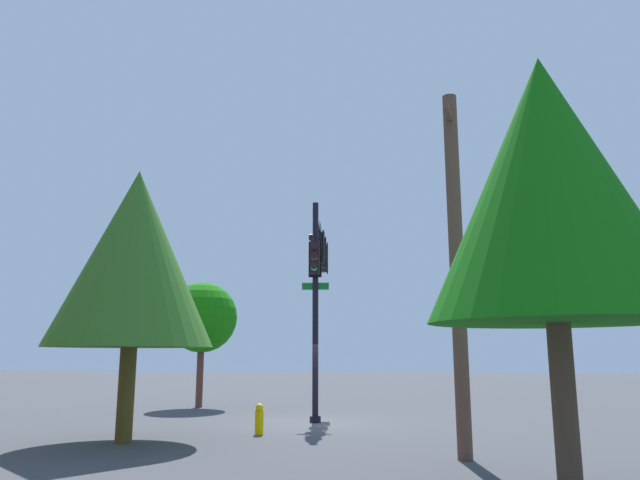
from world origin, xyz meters
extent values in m
plane|color=#414247|center=(0.00, 0.00, 0.00)|extent=(120.00, 120.00, 0.00)
cylinder|color=black|center=(0.00, 0.00, 3.67)|extent=(0.20, 0.20, 7.34)
cylinder|color=black|center=(0.00, 0.00, 0.10)|extent=(0.36, 0.36, 0.20)
cylinder|color=black|center=(2.11, 0.23, 6.73)|extent=(4.24, 0.61, 0.14)
cylinder|color=black|center=(0.95, 0.11, 6.23)|extent=(1.95, 0.29, 1.07)
cube|color=black|center=(1.21, 0.13, 5.98)|extent=(0.35, 0.39, 1.10)
cube|color=black|center=(1.22, -0.07, 5.98)|extent=(0.44, 0.08, 1.22)
sphere|color=maroon|center=(1.19, 0.33, 6.32)|extent=(0.22, 0.22, 0.22)
cylinder|color=black|center=(1.19, 0.39, 6.37)|extent=(0.24, 0.16, 0.23)
sphere|color=#855607|center=(1.19, 0.33, 5.98)|extent=(0.22, 0.22, 0.22)
cylinder|color=black|center=(1.19, 0.39, 6.03)|extent=(0.24, 0.16, 0.23)
sphere|color=#20FF59|center=(1.19, 0.33, 5.64)|extent=(0.22, 0.22, 0.22)
cylinder|color=black|center=(1.19, 0.39, 5.69)|extent=(0.24, 0.16, 0.23)
cube|color=black|center=(2.42, 0.27, 5.98)|extent=(0.36, 0.40, 1.10)
cube|color=black|center=(2.44, 0.07, 5.98)|extent=(0.44, 0.09, 1.22)
sphere|color=maroon|center=(2.39, 0.47, 6.32)|extent=(0.22, 0.22, 0.22)
cylinder|color=black|center=(2.38, 0.52, 6.37)|extent=(0.25, 0.17, 0.23)
sphere|color=#855607|center=(2.39, 0.47, 5.98)|extent=(0.22, 0.22, 0.22)
cylinder|color=black|center=(2.38, 0.52, 6.03)|extent=(0.25, 0.17, 0.23)
sphere|color=#20FF59|center=(2.39, 0.47, 5.64)|extent=(0.22, 0.22, 0.22)
cylinder|color=black|center=(2.38, 0.52, 5.69)|extent=(0.25, 0.17, 0.23)
cube|color=black|center=(3.62, 0.40, 5.98)|extent=(0.37, 0.40, 1.10)
cube|color=black|center=(3.65, 0.20, 5.98)|extent=(0.44, 0.11, 1.22)
sphere|color=maroon|center=(3.59, 0.60, 6.32)|extent=(0.22, 0.22, 0.22)
cylinder|color=black|center=(3.58, 0.66, 6.37)|extent=(0.25, 0.17, 0.23)
sphere|color=#855607|center=(3.59, 0.60, 5.98)|extent=(0.22, 0.22, 0.22)
cylinder|color=black|center=(3.58, 0.66, 6.03)|extent=(0.25, 0.17, 0.23)
sphere|color=#20FF59|center=(3.59, 0.60, 5.64)|extent=(0.22, 0.22, 0.22)
cylinder|color=black|center=(3.58, 0.66, 5.69)|extent=(0.25, 0.17, 0.23)
cube|color=black|center=(-0.35, -0.04, 5.33)|extent=(0.39, 0.36, 1.10)
cube|color=black|center=(-0.15, -0.02, 5.33)|extent=(0.09, 0.44, 1.22)
sphere|color=maroon|center=(-0.55, -0.06, 5.67)|extent=(0.22, 0.22, 0.22)
cylinder|color=black|center=(-0.61, -0.07, 5.72)|extent=(0.16, 0.24, 0.23)
sphere|color=#855607|center=(-0.55, -0.06, 5.33)|extent=(0.22, 0.22, 0.22)
cylinder|color=black|center=(-0.61, -0.07, 5.38)|extent=(0.16, 0.24, 0.23)
sphere|color=#20FF59|center=(-0.55, -0.06, 4.99)|extent=(0.22, 0.22, 0.22)
cylinder|color=black|center=(-0.61, -0.07, 5.04)|extent=(0.16, 0.24, 0.23)
cube|color=white|center=(2.32, 0.26, 7.03)|extent=(0.94, 0.12, 0.26)
cube|color=#136636|center=(2.32, 0.26, 7.03)|extent=(0.90, 0.13, 0.22)
cube|color=white|center=(0.00, 0.00, 4.43)|extent=(0.12, 0.94, 0.26)
cube|color=#0B7223|center=(0.00, 0.00, 4.43)|extent=(0.13, 0.90, 0.22)
cylinder|color=brown|center=(-6.34, -4.38, 4.03)|extent=(0.32, 0.32, 8.07)
cube|color=brown|center=(-6.34, -4.38, 7.47)|extent=(1.80, 0.38, 0.12)
cylinder|color=#E6BE00|center=(-3.19, 0.97, 0.33)|extent=(0.24, 0.24, 0.65)
sphere|color=yellow|center=(-3.19, 0.97, 0.72)|extent=(0.22, 0.22, 0.22)
cylinder|color=yellow|center=(-3.04, 0.97, 0.36)|extent=(0.12, 0.10, 0.10)
cylinder|color=#50431A|center=(-5.32, 3.85, 1.17)|extent=(0.42, 0.42, 2.34)
cone|color=#336C22|center=(-5.32, 3.85, 4.69)|extent=(4.23, 4.23, 4.70)
cylinder|color=#4F3A2C|center=(-9.98, -5.66, 1.31)|extent=(0.36, 0.36, 2.62)
cone|color=#13680F|center=(-9.98, -5.66, 4.81)|extent=(3.94, 3.94, 4.38)
cylinder|color=brown|center=(4.79, 5.90, 1.24)|extent=(0.29, 0.29, 2.48)
sphere|color=#17770D|center=(4.79, 5.90, 3.76)|extent=(3.01, 3.01, 3.01)
camera|label=1|loc=(-19.55, -3.71, 2.13)|focal=33.19mm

